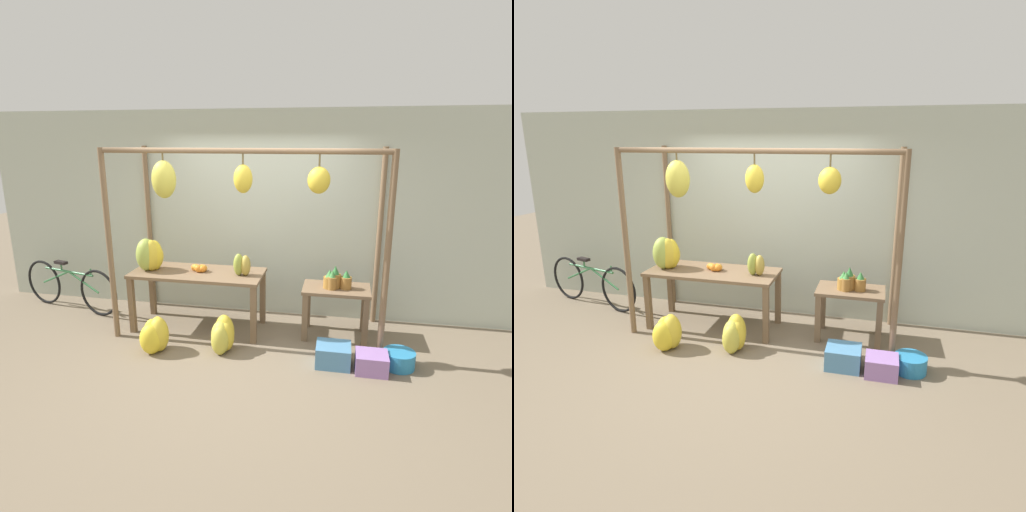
% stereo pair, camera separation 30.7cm
% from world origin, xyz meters
% --- Properties ---
extents(ground_plane, '(20.00, 20.00, 0.00)m').
position_xyz_m(ground_plane, '(0.00, 0.00, 0.00)').
color(ground_plane, '#756651').
extents(shop_wall_back, '(8.00, 0.08, 2.80)m').
position_xyz_m(shop_wall_back, '(0.00, 1.49, 1.40)').
color(shop_wall_back, '#B7C1B2').
rests_on(shop_wall_back, ground_plane).
extents(stall_awning, '(3.28, 1.27, 2.33)m').
position_xyz_m(stall_awning, '(-0.11, 0.52, 1.69)').
color(stall_awning, brown).
rests_on(stall_awning, ground_plane).
extents(display_table_main, '(1.68, 0.71, 0.77)m').
position_xyz_m(display_table_main, '(-0.66, 0.75, 0.66)').
color(display_table_main, brown).
rests_on(display_table_main, ground_plane).
extents(display_table_side, '(0.82, 0.52, 0.65)m').
position_xyz_m(display_table_side, '(1.09, 0.84, 0.49)').
color(display_table_side, brown).
rests_on(display_table_side, ground_plane).
extents(banana_pile_on_table, '(0.39, 0.38, 0.42)m').
position_xyz_m(banana_pile_on_table, '(-1.28, 0.70, 0.96)').
color(banana_pile_on_table, yellow).
rests_on(banana_pile_on_table, display_table_main).
extents(orange_pile, '(0.22, 0.17, 0.10)m').
position_xyz_m(orange_pile, '(-0.64, 0.76, 0.82)').
color(orange_pile, orange).
rests_on(orange_pile, display_table_main).
extents(pineapple_cluster, '(0.34, 0.19, 0.29)m').
position_xyz_m(pineapple_cluster, '(1.08, 0.81, 0.76)').
color(pineapple_cluster, '#A3702D').
rests_on(pineapple_cluster, display_table_side).
extents(banana_pile_ground_left, '(0.39, 0.41, 0.42)m').
position_xyz_m(banana_pile_ground_left, '(-0.96, 0.01, 0.20)').
color(banana_pile_ground_left, gold).
rests_on(banana_pile_ground_left, ground_plane).
extents(banana_pile_ground_right, '(0.37, 0.42, 0.43)m').
position_xyz_m(banana_pile_ground_right, '(-0.18, 0.17, 0.19)').
color(banana_pile_ground_right, gold).
rests_on(banana_pile_ground_right, ground_plane).
extents(fruit_crate_white, '(0.38, 0.33, 0.24)m').
position_xyz_m(fruit_crate_white, '(1.10, 0.11, 0.12)').
color(fruit_crate_white, '#4C84B2').
rests_on(fruit_crate_white, ground_plane).
extents(blue_bucket, '(0.34, 0.34, 0.19)m').
position_xyz_m(blue_bucket, '(1.80, 0.19, 0.09)').
color(blue_bucket, teal).
rests_on(blue_bucket, ground_plane).
extents(parked_bicycle, '(1.72, 0.47, 0.72)m').
position_xyz_m(parked_bicycle, '(-2.70, 0.97, 0.35)').
color(parked_bicycle, black).
rests_on(parked_bicycle, ground_plane).
extents(papaya_pile, '(0.25, 0.19, 0.28)m').
position_xyz_m(papaya_pile, '(-0.07, 0.71, 0.91)').
color(papaya_pile, '#93A33D').
rests_on(papaya_pile, display_table_main).
extents(fruit_crate_purple, '(0.34, 0.30, 0.21)m').
position_xyz_m(fruit_crate_purple, '(1.51, 0.04, 0.11)').
color(fruit_crate_purple, '#9970B7').
rests_on(fruit_crate_purple, ground_plane).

